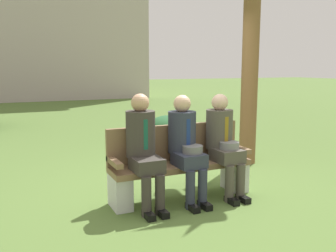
% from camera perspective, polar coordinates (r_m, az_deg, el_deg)
% --- Properties ---
extents(ground_plane, '(80.00, 80.00, 0.00)m').
position_cam_1_polar(ground_plane, '(4.96, 2.11, -9.90)').
color(ground_plane, '#537133').
extents(park_bench, '(1.77, 0.44, 0.90)m').
position_cam_1_polar(park_bench, '(4.61, 1.78, -5.95)').
color(park_bench, brown).
rests_on(park_bench, ground).
extents(seated_man_left, '(0.34, 0.72, 1.31)m').
position_cam_1_polar(seated_man_left, '(4.22, -3.84, -2.94)').
color(seated_man_left, '#38332D').
rests_on(seated_man_left, ground).
extents(seated_man_middle, '(0.34, 0.72, 1.28)m').
position_cam_1_polar(seated_man_middle, '(4.43, 2.74, -2.61)').
color(seated_man_middle, '#2D3342').
rests_on(seated_man_middle, ground).
extents(seated_man_right, '(0.34, 0.72, 1.28)m').
position_cam_1_polar(seated_man_right, '(4.69, 8.53, -2.06)').
color(seated_man_right, '#4C473D').
rests_on(seated_man_right, ground).
extents(shrub_near_bench, '(0.95, 0.87, 0.59)m').
position_cam_1_polar(shrub_near_bench, '(7.88, 0.01, -0.49)').
color(shrub_near_bench, '#2D6336').
rests_on(shrub_near_bench, ground).
extents(building_backdrop, '(14.19, 9.44, 9.87)m').
position_cam_1_polar(building_backdrop, '(22.86, -24.28, 16.78)').
color(building_backdrop, '#BAA9A8').
rests_on(building_backdrop, ground).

